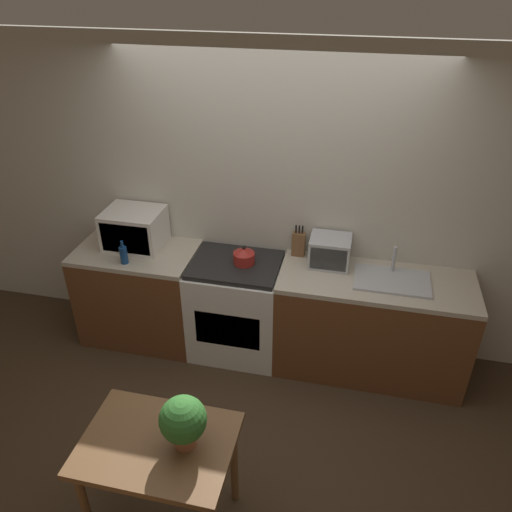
% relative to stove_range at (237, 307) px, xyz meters
% --- Properties ---
extents(ground_plane, '(16.00, 16.00, 0.00)m').
position_rel_stove_range_xyz_m(ground_plane, '(0.25, -0.79, -0.45)').
color(ground_plane, '#3D2D1E').
extents(wall_back, '(10.00, 0.06, 2.60)m').
position_rel_stove_range_xyz_m(wall_back, '(0.25, 0.34, 0.85)').
color(wall_back, beige).
rests_on(wall_back, ground_plane).
extents(counter_left_run, '(1.03, 0.62, 0.90)m').
position_rel_stove_range_xyz_m(counter_left_run, '(-0.89, 0.00, 0.00)').
color(counter_left_run, brown).
rests_on(counter_left_run, ground_plane).
extents(counter_right_run, '(1.53, 0.62, 0.90)m').
position_rel_stove_range_xyz_m(counter_right_run, '(1.14, 0.00, 0.00)').
color(counter_right_run, brown).
rests_on(counter_right_run, ground_plane).
extents(stove_range, '(0.76, 0.62, 0.90)m').
position_rel_stove_range_xyz_m(stove_range, '(0.00, 0.00, 0.00)').
color(stove_range, silver).
rests_on(stove_range, ground_plane).
extents(kettle, '(0.18, 0.18, 0.16)m').
position_rel_stove_range_xyz_m(kettle, '(0.07, 0.02, 0.52)').
color(kettle, maroon).
rests_on(kettle, stove_range).
extents(microwave, '(0.48, 0.39, 0.33)m').
position_rel_stove_range_xyz_m(microwave, '(-0.91, 0.09, 0.62)').
color(microwave, silver).
rests_on(microwave, counter_left_run).
extents(bottle, '(0.06, 0.06, 0.20)m').
position_rel_stove_range_xyz_m(bottle, '(-0.89, -0.20, 0.53)').
color(bottle, navy).
rests_on(bottle, counter_left_run).
extents(knife_block, '(0.11, 0.06, 0.28)m').
position_rel_stove_range_xyz_m(knife_block, '(0.48, 0.24, 0.56)').
color(knife_block, brown).
rests_on(knife_block, counter_right_run).
extents(toaster_oven, '(0.32, 0.27, 0.24)m').
position_rel_stove_range_xyz_m(toaster_oven, '(0.75, 0.15, 0.57)').
color(toaster_oven, '#ADAFB5').
rests_on(toaster_oven, counter_right_run).
extents(sink_basin, '(0.58, 0.37, 0.24)m').
position_rel_stove_range_xyz_m(sink_basin, '(1.25, 0.01, 0.47)').
color(sink_basin, '#ADAFB5').
rests_on(sink_basin, counter_right_run).
extents(dining_table, '(0.85, 0.62, 0.75)m').
position_rel_stove_range_xyz_m(dining_table, '(-0.01, -1.68, 0.19)').
color(dining_table, brown).
rests_on(dining_table, ground_plane).
extents(potted_plant, '(0.26, 0.26, 0.33)m').
position_rel_stove_range_xyz_m(potted_plant, '(0.15, -1.66, 0.49)').
color(potted_plant, '#9E5B3D').
rests_on(potted_plant, dining_table).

